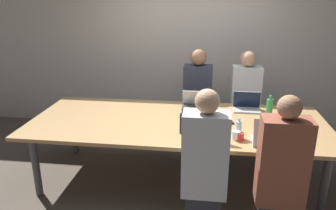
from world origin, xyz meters
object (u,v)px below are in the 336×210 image
(person_near_right, at_px, (281,178))
(bottle_near_right, at_px, (238,129))
(laptop_far_right, at_px, (247,105))
(person_far_center, at_px, (197,100))
(laptop_far_center, at_px, (195,102))
(bottle_near_midright, at_px, (183,123))
(stapler, at_px, (195,123))
(person_far_right, at_px, (245,103))
(person_near_midright, at_px, (205,169))
(bottle_far_right, at_px, (269,107))
(laptop_near_midright, at_px, (209,132))
(laptop_near_right, at_px, (270,137))
(cup_near_midright, at_px, (236,135))
(cup_near_right, at_px, (240,137))

(person_near_right, relative_size, bottle_near_right, 6.71)
(laptop_far_right, xyz_separation_m, person_far_center, (-0.64, 0.50, -0.13))
(laptop_far_center, xyz_separation_m, person_far_center, (0.01, 0.48, -0.13))
(laptop_far_center, bearing_deg, bottle_near_midright, -95.53)
(bottle_near_midright, bearing_deg, stapler, 65.47)
(person_near_right, height_order, laptop_far_center, person_near_right)
(bottle_near_right, bearing_deg, person_far_right, 81.74)
(stapler, bearing_deg, person_near_midright, -58.31)
(laptop_far_right, bearing_deg, person_far_center, 142.08)
(person_near_midright, xyz_separation_m, person_far_center, (-0.15, 1.92, 0.01))
(person_near_right, distance_m, laptop_far_center, 1.69)
(bottle_far_right, relative_size, laptop_far_center, 0.77)
(laptop_near_midright, distance_m, person_far_center, 1.46)
(laptop_far_right, height_order, stapler, laptop_far_right)
(laptop_near_midright, height_order, bottle_near_midright, bottle_near_midright)
(laptop_far_right, bearing_deg, bottle_near_midright, -131.15)
(laptop_near_right, bearing_deg, bottle_far_right, -98.15)
(person_far_right, bearing_deg, bottle_near_midright, -119.68)
(cup_near_midright, height_order, person_far_center, person_far_center)
(laptop_near_right, height_order, person_far_right, person_far_right)
(person_far_center, bearing_deg, bottle_near_midright, -93.98)
(bottle_near_right, xyz_separation_m, laptop_far_center, (-0.48, 0.89, -0.03))
(bottle_far_right, distance_m, stapler, 0.95)
(person_far_right, bearing_deg, bottle_far_right, -73.24)
(cup_near_midright, bearing_deg, laptop_near_midright, -174.78)
(bottle_far_right, distance_m, laptop_near_midright, 1.03)
(cup_near_midright, xyz_separation_m, person_far_center, (-0.45, 1.42, -0.11))
(stapler, bearing_deg, laptop_far_center, 115.79)
(laptop_far_right, relative_size, person_near_midright, 0.24)
(laptop_near_right, bearing_deg, bottle_near_midright, -10.72)
(bottle_far_right, distance_m, bottle_near_midright, 1.17)
(bottle_near_right, height_order, cup_near_midright, bottle_near_right)
(laptop_near_right, distance_m, person_near_midright, 0.76)
(person_near_right, relative_size, stapler, 9.12)
(bottle_far_right, distance_m, person_near_midright, 1.44)
(bottle_near_right, xyz_separation_m, person_far_center, (-0.47, 1.36, -0.15))
(person_near_right, distance_m, cup_near_midright, 0.66)
(bottle_far_right, distance_m, laptop_far_center, 0.92)
(bottle_near_midright, xyz_separation_m, person_far_center, (0.09, 1.33, -0.18))
(bottle_near_right, xyz_separation_m, laptop_far_right, (0.17, 0.87, -0.02))
(person_near_right, xyz_separation_m, bottle_near_midright, (-0.89, 0.63, 0.20))
(laptop_near_right, relative_size, laptop_near_midright, 0.99)
(person_near_midright, distance_m, person_far_center, 1.92)
(laptop_near_right, xyz_separation_m, cup_near_right, (-0.28, 0.06, -0.04))
(laptop_near_midright, relative_size, stapler, 2.20)
(laptop_far_right, distance_m, laptop_far_center, 0.65)
(laptop_near_right, relative_size, person_far_center, 0.23)
(person_far_right, height_order, person_near_midright, person_far_right)
(person_far_right, height_order, laptop_far_center, person_far_right)
(bottle_near_right, relative_size, person_far_center, 0.15)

